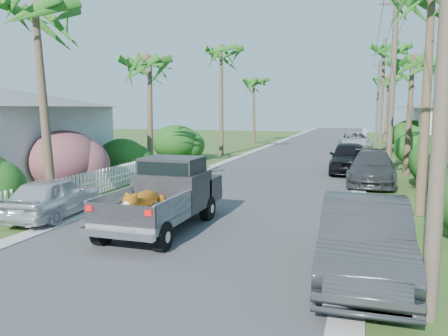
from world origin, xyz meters
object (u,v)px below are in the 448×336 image
(parked_car_rm, at_px, (372,168))
(utility_pole_b, at_px, (392,86))
(palm_l_d, at_px, (254,80))
(palm_l_b, at_px, (149,59))
(palm_r_c, at_px, (394,47))
(pickup_truck, at_px, (169,193))
(palm_l_c, at_px, (221,49))
(utility_pole_d, at_px, (378,99))
(parked_car_rn, at_px, (364,240))
(parked_car_rf, at_px, (349,158))
(parked_car_rd, at_px, (355,141))
(parked_car_ln, at_px, (54,197))
(palm_r_b, at_px, (413,60))
(palm_r_d, at_px, (388,78))
(utility_pole_c, at_px, (382,95))
(palm_l_a, at_px, (38,6))
(utility_pole_a, at_px, (447,36))

(parked_car_rm, distance_m, utility_pole_b, 4.11)
(parked_car_rm, bearing_deg, palm_l_d, 118.44)
(parked_car_rm, bearing_deg, palm_l_b, -179.66)
(palm_r_c, bearing_deg, pickup_truck, -106.77)
(palm_l_c, distance_m, utility_pole_d, 24.22)
(parked_car_rn, height_order, parked_car_rf, parked_car_rf)
(parked_car_rd, relative_size, palm_r_c, 0.58)
(parked_car_ln, distance_m, palm_l_b, 11.68)
(palm_r_b, bearing_deg, parked_car_ln, -131.39)
(palm_r_d, relative_size, utility_pole_c, 0.89)
(pickup_truck, bearing_deg, palm_r_b, 59.58)
(palm_r_d, relative_size, utility_pole_b, 0.89)
(palm_r_c, distance_m, utility_pole_b, 13.48)
(utility_pole_c, bearing_deg, palm_r_d, 85.71)
(parked_car_rn, xyz_separation_m, palm_r_c, (1.65, 26.45, 7.30))
(parked_car_rm, xyz_separation_m, utility_pole_d, (0.77, 31.22, 3.85))
(palm_l_d, bearing_deg, palm_l_b, -90.78)
(parked_car_rm, bearing_deg, palm_r_c, 85.91)
(pickup_truck, relative_size, parked_car_rn, 1.04)
(parked_car_rf, height_order, parked_car_ln, parked_car_rf)
(palm_l_a, relative_size, palm_r_b, 1.14)
(palm_l_d, bearing_deg, pickup_truck, -80.29)
(parked_car_rf, bearing_deg, parked_car_rm, -72.38)
(palm_l_a, relative_size, palm_l_b, 1.11)
(parked_car_rd, xyz_separation_m, palm_l_d, (-10.10, 3.97, 5.69))
(parked_car_rd, distance_m, palm_l_c, 14.42)
(palm_l_c, bearing_deg, parked_car_rm, -43.35)
(utility_pole_c, bearing_deg, utility_pole_b, -90.00)
(utility_pole_a, distance_m, utility_pole_b, 15.00)
(utility_pole_a, distance_m, utility_pole_d, 45.00)
(parked_car_rd, bearing_deg, pickup_truck, -107.22)
(parked_car_ln, xyz_separation_m, palm_l_b, (-1.80, 10.16, 5.47))
(parked_car_ln, relative_size, palm_l_b, 0.54)
(parked_car_rm, xyz_separation_m, parked_car_ln, (-9.83, -9.94, -0.08))
(utility_pole_c, bearing_deg, palm_l_c, -152.65)
(parked_car_rm, bearing_deg, utility_pole_d, 90.01)
(pickup_truck, xyz_separation_m, palm_r_c, (7.23, 23.99, 7.10))
(palm_r_b, distance_m, palm_r_d, 25.01)
(palm_r_b, bearing_deg, palm_l_c, 150.95)
(palm_r_d, bearing_deg, palm_l_d, -155.22)
(parked_car_rn, xyz_separation_m, parked_car_rf, (-0.89, 15.59, 0.04))
(palm_l_a, bearing_deg, palm_r_b, 43.15)
(palm_l_a, xyz_separation_m, utility_pole_a, (11.80, -5.00, -2.33))
(pickup_truck, height_order, utility_pole_a, utility_pole_a)
(palm_l_a, bearing_deg, palm_l_b, 93.81)
(palm_r_c, bearing_deg, parked_car_ln, -114.87)
(palm_l_c, height_order, utility_pole_c, palm_l_c)
(palm_l_d, bearing_deg, utility_pole_a, -71.42)
(pickup_truck, xyz_separation_m, palm_r_d, (7.53, 37.99, 5.73))
(pickup_truck, relative_size, utility_pole_c, 0.57)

